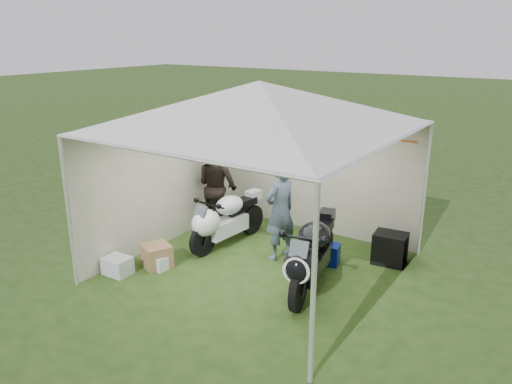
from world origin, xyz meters
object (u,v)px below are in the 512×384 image
at_px(equipment_box, 390,248).
at_px(crate_1, 157,256).
at_px(crate_2, 159,262).
at_px(person_blue_jacket, 280,211).
at_px(crate_0, 118,266).
at_px(motorcycle_black, 311,254).
at_px(motorcycle_white, 224,219).
at_px(paddock_stand, 325,254).
at_px(person_dark_jacket, 218,186).
at_px(canopy_tent, 260,110).

bearing_deg(equipment_box, crate_1, -144.30).
bearing_deg(crate_2, person_blue_jacket, 45.48).
xyz_separation_m(crate_0, crate_1, (0.34, 0.54, 0.05)).
bearing_deg(person_blue_jacket, motorcycle_black, 70.05).
height_order(motorcycle_white, equipment_box, motorcycle_white).
height_order(motorcycle_black, equipment_box, motorcycle_black).
xyz_separation_m(motorcycle_white, equipment_box, (2.71, 0.95, -0.25)).
bearing_deg(equipment_box, crate_0, -141.14).
relative_size(equipment_box, crate_2, 1.70).
height_order(paddock_stand, equipment_box, equipment_box).
distance_m(person_blue_jacket, crate_1, 2.15).
distance_m(equipment_box, crate_2, 3.80).
relative_size(motorcycle_black, paddock_stand, 4.53).
bearing_deg(paddock_stand, equipment_box, 34.30).
distance_m(person_dark_jacket, equipment_box, 3.34).
distance_m(motorcycle_white, motorcycle_black, 2.12).
relative_size(canopy_tent, person_dark_jacket, 3.18).
relative_size(motorcycle_white, paddock_stand, 4.09).
bearing_deg(motorcycle_black, crate_2, -175.08).
xyz_separation_m(paddock_stand, equipment_box, (0.88, 0.60, 0.09)).
relative_size(motorcycle_black, person_blue_jacket, 1.22).
xyz_separation_m(person_dark_jacket, crate_1, (0.15, -1.83, -0.70)).
height_order(paddock_stand, crate_0, paddock_stand).
relative_size(motorcycle_white, crate_1, 4.49).
bearing_deg(crate_1, crate_2, -25.27).
bearing_deg(paddock_stand, motorcycle_black, -77.49).
xyz_separation_m(motorcycle_white, crate_2, (-0.33, -1.33, -0.40)).
xyz_separation_m(person_dark_jacket, crate_2, (0.22, -1.87, -0.78)).
distance_m(motorcycle_white, person_blue_jacket, 1.14).
bearing_deg(motorcycle_black, person_dark_jacket, 143.99).
xyz_separation_m(person_blue_jacket, crate_2, (-1.41, -1.44, -0.74)).
bearing_deg(motorcycle_white, motorcycle_black, -11.27).
bearing_deg(crate_0, motorcycle_black, 24.16).
relative_size(person_dark_jacket, crate_1, 4.26).
bearing_deg(person_dark_jacket, crate_1, 107.67).
bearing_deg(canopy_tent, person_dark_jacket, 149.36).
distance_m(equipment_box, crate_1, 3.84).
bearing_deg(motorcycle_white, person_dark_jacket, 140.37).
relative_size(paddock_stand, crate_2, 1.49).
bearing_deg(paddock_stand, crate_1, -143.76).
bearing_deg(person_blue_jacket, crate_2, -28.11).
bearing_deg(equipment_box, motorcycle_black, -113.74).
bearing_deg(person_blue_jacket, person_dark_jacket, -88.21).
bearing_deg(person_blue_jacket, motorcycle_white, -67.66).
bearing_deg(motorcycle_black, person_blue_jacket, 131.14).
relative_size(canopy_tent, crate_2, 18.38).
bearing_deg(paddock_stand, person_blue_jacket, -162.30).
xyz_separation_m(motorcycle_white, person_blue_jacket, (1.09, 0.11, 0.34)).
distance_m(equipment_box, crate_0, 4.43).
relative_size(paddock_stand, crate_1, 1.10).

